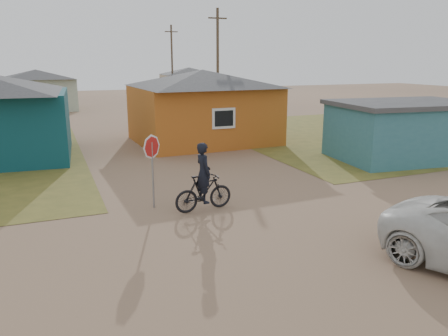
% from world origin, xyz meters
% --- Properties ---
extents(ground, '(120.00, 120.00, 0.00)m').
position_xyz_m(ground, '(0.00, 0.00, 0.00)').
color(ground, '#8E6C52').
extents(grass_ne, '(20.00, 18.00, 0.00)m').
position_xyz_m(grass_ne, '(14.00, 13.00, 0.01)').
color(grass_ne, olive).
rests_on(grass_ne, ground).
extents(house_yellow, '(7.72, 6.76, 3.90)m').
position_xyz_m(house_yellow, '(2.50, 14.00, 2.00)').
color(house_yellow, '#B75D1C').
rests_on(house_yellow, ground).
extents(shed_turquoise, '(6.71, 4.93, 2.60)m').
position_xyz_m(shed_turquoise, '(9.50, 6.50, 1.31)').
color(shed_turquoise, '#37717A').
rests_on(shed_turquoise, ground).
extents(house_pale_west, '(7.04, 6.15, 3.60)m').
position_xyz_m(house_pale_west, '(-6.00, 34.00, 1.86)').
color(house_pale_west, '#ABBAA0').
rests_on(house_pale_west, ground).
extents(house_beige_east, '(6.95, 6.05, 3.60)m').
position_xyz_m(house_beige_east, '(10.00, 40.00, 1.86)').
color(house_beige_east, tan).
rests_on(house_beige_east, ground).
extents(utility_pole_near, '(1.40, 0.20, 8.00)m').
position_xyz_m(utility_pole_near, '(6.50, 22.00, 4.14)').
color(utility_pole_near, brown).
rests_on(utility_pole_near, ground).
extents(utility_pole_far, '(1.40, 0.20, 8.00)m').
position_xyz_m(utility_pole_far, '(7.50, 38.00, 4.14)').
color(utility_pole_far, brown).
rests_on(utility_pole_far, ground).
extents(stop_sign, '(0.72, 0.23, 2.26)m').
position_xyz_m(stop_sign, '(-2.63, 4.01, 1.68)').
color(stop_sign, gray).
rests_on(stop_sign, ground).
extents(cyclist, '(1.87, 0.70, 2.06)m').
position_xyz_m(cyclist, '(-1.30, 3.21, 0.75)').
color(cyclist, black).
rests_on(cyclist, ground).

